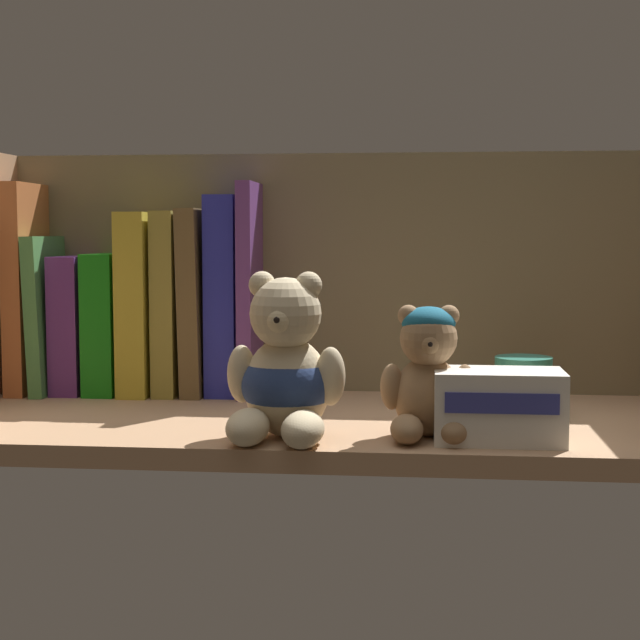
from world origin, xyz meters
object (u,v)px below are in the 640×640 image
at_px(book_3, 111,322).
at_px(pillar_candle, 523,386).
at_px(book_1, 54,314).
at_px(book_7, 227,295).
at_px(book_0, 33,288).
at_px(teddy_bear_larger, 285,373).
at_px(book_2, 79,323).
at_px(book_8, 253,289).
at_px(book_4, 144,303).
at_px(book_5, 173,302).
at_px(teddy_bear_smaller, 428,375).
at_px(small_product_box, 499,406).
at_px(book_6, 198,301).

distance_m(book_3, pillar_candle, 0.48).
height_order(book_1, book_7, book_7).
distance_m(book_0, teddy_bear_larger, 0.41).
relative_size(book_2, book_8, 0.65).
relative_size(book_4, book_5, 0.99).
height_order(book_1, teddy_bear_smaller, book_1).
xyz_separation_m(book_2, small_product_box, (0.47, -0.24, -0.05)).
distance_m(book_1, book_5, 0.14).
bearing_deg(book_4, book_8, 0.00).
relative_size(book_7, small_product_box, 2.00).
distance_m(book_0, book_8, 0.26).
bearing_deg(pillar_candle, book_7, 161.73).
relative_size(book_2, book_3, 0.98).
xyz_separation_m(book_2, teddy_bear_smaller, (0.41, -0.22, -0.02)).
xyz_separation_m(book_3, book_5, (0.07, 0.00, 0.02)).
height_order(book_0, book_6, book_0).
distance_m(book_4, teddy_bear_larger, 0.32).
distance_m(book_3, book_7, 0.14).
bearing_deg(book_2, pillar_candle, -12.08).
height_order(book_5, teddy_bear_smaller, book_5).
relative_size(book_5, book_6, 0.99).
height_order(book_4, small_product_box, book_4).
height_order(book_4, book_6, book_6).
height_order(book_2, book_5, book_5).
xyz_separation_m(book_0, book_6, (0.20, 0.00, -0.01)).
height_order(book_3, small_product_box, book_3).
relative_size(pillar_candle, small_product_box, 0.53).
distance_m(book_3, teddy_bear_smaller, 0.43).
bearing_deg(teddy_bear_larger, book_8, 106.60).
relative_size(book_8, teddy_bear_larger, 1.61).
xyz_separation_m(book_6, book_8, (0.06, 0.00, 0.01)).
relative_size(book_6, book_7, 0.93).
bearing_deg(book_3, book_1, 180.00).
height_order(book_6, book_7, book_7).
bearing_deg(teddy_bear_smaller, pillar_candle, 50.48).
bearing_deg(book_1, book_0, 180.00).
xyz_separation_m(book_2, book_5, (0.11, 0.00, 0.03)).
bearing_deg(book_4, book_3, 180.00).
bearing_deg(book_5, small_product_box, -33.65).
bearing_deg(book_7, small_product_box, -38.97).
bearing_deg(teddy_bear_larger, teddy_bear_smaller, 7.18).
distance_m(book_8, small_product_box, 0.36).
bearing_deg(book_5, book_6, 0.00).
height_order(book_6, small_product_box, book_6).
relative_size(book_0, small_product_box, 2.13).
bearing_deg(book_5, teddy_bear_larger, -55.61).
height_order(book_1, book_8, book_8).
height_order(book_5, pillar_candle, book_5).
xyz_separation_m(book_5, teddy_bear_larger, (0.16, -0.24, -0.05)).
bearing_deg(book_0, teddy_bear_larger, -35.86).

